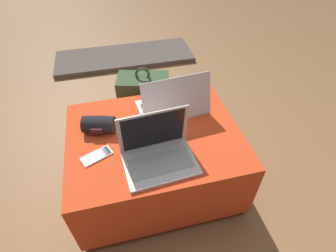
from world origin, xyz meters
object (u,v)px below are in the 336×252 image
cell_phone (97,156)px  backpack (145,104)px  laptop_far (173,105)px  wrist_brace (99,124)px  laptop_near (158,152)px

cell_phone → backpack: size_ratio=0.30×
backpack → laptop_far: bearing=121.8°
backpack → wrist_brace: bearing=68.2°
laptop_far → cell_phone: (-0.44, -0.24, -0.05)m
laptop_near → cell_phone: 0.30m
laptop_near → cell_phone: laptop_near is taller
cell_phone → wrist_brace: size_ratio=0.88×
backpack → wrist_brace: backpack is taller
cell_phone → backpack: (0.33, 0.59, -0.20)m
laptop_near → backpack: bearing=82.0°
wrist_brace → laptop_far: bearing=8.1°
cell_phone → laptop_near: bearing=-130.5°
laptop_far → cell_phone: 0.50m
laptop_near → wrist_brace: bearing=130.1°
laptop_far → wrist_brace: (-0.41, -0.06, -0.01)m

